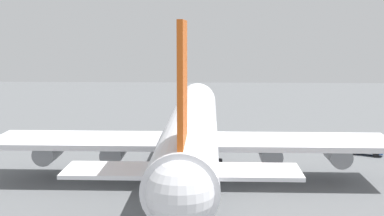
{
  "coord_description": "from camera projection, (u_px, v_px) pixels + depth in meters",
  "views": [
    {
      "loc": [
        -68.64,
        -2.5,
        19.78
      ],
      "look_at": [
        0.0,
        0.0,
        9.24
      ],
      "focal_mm": 48.4,
      "sensor_mm": 36.0,
      "label": 1
    }
  ],
  "objects": [
    {
      "name": "ground_plane",
      "position": [
        192.0,
        175.0,
        70.89
      ],
      "size": [
        246.07,
        246.07,
        0.0
      ],
      "primitive_type": "plane",
      "color": "slate"
    },
    {
      "name": "cargo_airplane",
      "position": [
        192.0,
        130.0,
        69.89
      ],
      "size": [
        61.52,
        51.7,
        20.54
      ],
      "color": "silver",
      "rests_on": "ground_plane"
    },
    {
      "name": "pushback_tractor",
      "position": [
        364.0,
        148.0,
        81.93
      ],
      "size": [
        3.93,
        5.53,
        2.11
      ],
      "color": "silver",
      "rests_on": "ground_plane"
    },
    {
      "name": "safety_cone_nose",
      "position": [
        184.0,
        132.0,
        98.27
      ],
      "size": [
        0.48,
        0.48,
        0.69
      ],
      "primitive_type": "cone",
      "color": "orange",
      "rests_on": "ground_plane"
    }
  ]
}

